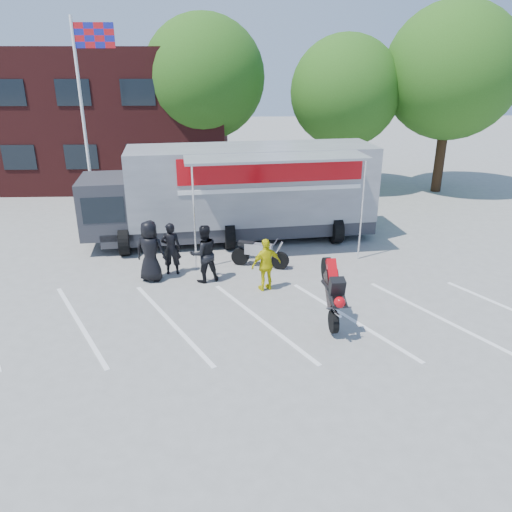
{
  "coord_description": "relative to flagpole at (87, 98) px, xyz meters",
  "views": [
    {
      "loc": [
        -0.37,
        -10.72,
        6.54
      ],
      "look_at": [
        0.12,
        2.38,
        1.3
      ],
      "focal_mm": 35.0,
      "sensor_mm": 36.0,
      "label": 1
    }
  ],
  "objects": [
    {
      "name": "transporter_truck",
      "position": [
        5.91,
        -2.49,
        -5.05
      ],
      "size": [
        11.64,
        6.66,
        3.52
      ],
      "primitive_type": null,
      "rotation": [
        0.0,
        0.0,
        0.12
      ],
      "color": "#909398",
      "rests_on": "ground"
    },
    {
      "name": "parked_motorcycle",
      "position": [
        6.58,
        -5.35,
        -5.05
      ],
      "size": [
        2.12,
        1.23,
        1.05
      ],
      "primitive_type": null,
      "rotation": [
        0.0,
        0.0,
        1.27
      ],
      "color": "#B7B6BC",
      "rests_on": "ground"
    },
    {
      "name": "parking_bay_lines",
      "position": [
        6.24,
        -9.0,
        -5.05
      ],
      "size": [
        18.09,
        13.33,
        0.01
      ],
      "primitive_type": "cube",
      "rotation": [
        0.0,
        0.0,
        0.52
      ],
      "color": "white",
      "rests_on": "ground"
    },
    {
      "name": "flagpole",
      "position": [
        0.0,
        0.0,
        0.0
      ],
      "size": [
        1.61,
        0.12,
        8.0
      ],
      "color": "white",
      "rests_on": "ground"
    },
    {
      "name": "office_building",
      "position": [
        -3.76,
        8.0,
        -1.55
      ],
      "size": [
        18.0,
        8.0,
        7.0
      ],
      "primitive_type": "cube",
      "color": "#4C1918",
      "rests_on": "ground"
    },
    {
      "name": "spectator_leather_c",
      "position": [
        4.8,
        -6.4,
        -4.13
      ],
      "size": [
        1.09,
        0.99,
        1.84
      ],
      "primitive_type": "imported",
      "rotation": [
        0.0,
        0.0,
        3.54
      ],
      "color": "black",
      "rests_on": "ground"
    },
    {
      "name": "tree_left",
      "position": [
        4.24,
        6.0,
        0.51
      ],
      "size": [
        6.12,
        6.12,
        8.64
      ],
      "color": "#382314",
      "rests_on": "ground"
    },
    {
      "name": "spectator_leather_b",
      "position": [
        3.72,
        -5.79,
        -4.19
      ],
      "size": [
        0.63,
        0.42,
        1.73
      ],
      "primitive_type": "imported",
      "rotation": [
        0.0,
        0.0,
        3.15
      ],
      "color": "black",
      "rests_on": "ground"
    },
    {
      "name": "spectator_leather_a",
      "position": [
        3.14,
        -6.28,
        -4.08
      ],
      "size": [
        1.07,
        0.82,
        1.95
      ],
      "primitive_type": "imported",
      "rotation": [
        0.0,
        0.0,
        2.91
      ],
      "color": "black",
      "rests_on": "ground"
    },
    {
      "name": "ground",
      "position": [
        6.24,
        -10.0,
        -5.05
      ],
      "size": [
        100.0,
        100.0,
        0.0
      ],
      "primitive_type": "plane",
      "color": "gray",
      "rests_on": "ground"
    },
    {
      "name": "spectator_hivis",
      "position": [
        6.68,
        -7.1,
        -4.24
      ],
      "size": [
        1.03,
        0.75,
        1.62
      ],
      "primitive_type": "imported",
      "rotation": [
        0.0,
        0.0,
        3.56
      ],
      "color": "yellow",
      "rests_on": "ground"
    },
    {
      "name": "tree_mid",
      "position": [
        11.24,
        5.0,
        -0.11
      ],
      "size": [
        5.44,
        5.44,
        7.68
      ],
      "color": "#382314",
      "rests_on": "ground"
    },
    {
      "name": "stunt_bike_rider",
      "position": [
        8.18,
        -9.14,
        -5.05
      ],
      "size": [
        0.9,
        1.73,
        1.98
      ],
      "primitive_type": null,
      "rotation": [
        0.0,
        0.0,
        0.07
      ],
      "color": "black",
      "rests_on": "ground"
    },
    {
      "name": "tree_right",
      "position": [
        16.24,
        4.5,
        0.82
      ],
      "size": [
        6.46,
        6.46,
        9.12
      ],
      "color": "#382314",
      "rests_on": "ground"
    }
  ]
}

